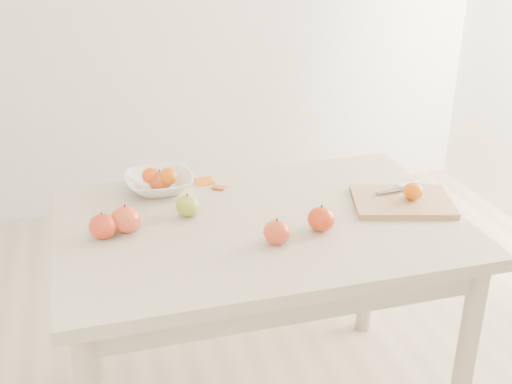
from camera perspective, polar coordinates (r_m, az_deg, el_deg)
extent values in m
cube|color=#C2B192|center=(1.93, 0.40, -3.03)|extent=(1.20, 0.80, 0.04)
cylinder|color=#BCAA8E|center=(2.36, -14.87, -8.89)|extent=(0.06, 0.06, 0.71)
cylinder|color=#BCAA8E|center=(2.56, 9.99, -5.43)|extent=(0.06, 0.06, 0.71)
cylinder|color=#BCAA8E|center=(2.08, 18.03, -14.43)|extent=(0.06, 0.06, 0.71)
cube|color=#AB7F55|center=(2.07, 12.85, -0.83)|extent=(0.35, 0.29, 0.02)
ellipsoid|color=#DA5807|center=(2.06, 13.81, 0.07)|extent=(0.06, 0.06, 0.05)
imported|color=white|center=(2.12, -8.59, 0.81)|extent=(0.22, 0.22, 0.05)
ellipsoid|color=#D74B07|center=(2.12, -9.34, 1.45)|extent=(0.06, 0.06, 0.05)
ellipsoid|color=#E05107|center=(2.10, -7.78, 1.41)|extent=(0.06, 0.06, 0.06)
cube|color=orange|center=(2.17, -4.59, 0.84)|extent=(0.07, 0.05, 0.01)
cube|color=#CE480E|center=(2.13, -3.32, 0.36)|extent=(0.06, 0.05, 0.01)
cube|color=white|center=(2.14, 13.39, 0.59)|extent=(0.08, 0.02, 0.01)
cube|color=#393C41|center=(2.09, 11.80, 0.06)|extent=(0.10, 0.02, 0.00)
ellipsoid|color=#689116|center=(1.94, -6.09, -1.25)|extent=(0.07, 0.07, 0.07)
ellipsoid|color=#A6121E|center=(1.78, 1.86, -3.58)|extent=(0.08, 0.08, 0.07)
ellipsoid|color=#A31F1A|center=(1.86, -13.45, -2.97)|extent=(0.08, 0.08, 0.07)
ellipsoid|color=#9F1B13|center=(1.86, 5.82, -2.38)|extent=(0.08, 0.08, 0.07)
ellipsoid|color=#9E0B0B|center=(2.12, -8.53, 0.96)|extent=(0.08, 0.08, 0.07)
ellipsoid|color=#9E2B1B|center=(1.88, -11.48, -2.39)|extent=(0.09, 0.09, 0.08)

